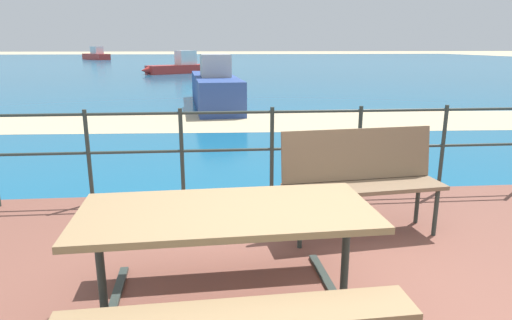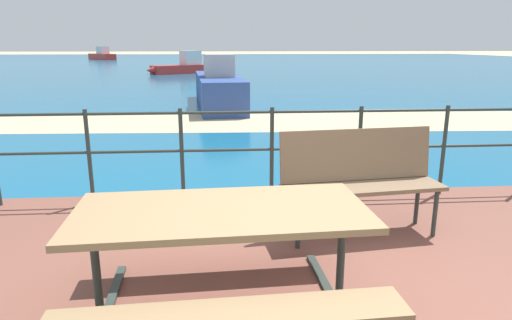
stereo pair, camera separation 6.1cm
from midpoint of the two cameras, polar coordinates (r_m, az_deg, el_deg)
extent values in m
cube|color=#145B84|center=(42.37, -3.80, 12.22)|extent=(90.00, 90.00, 0.01)
cube|color=tan|center=(10.39, -1.26, 4.98)|extent=(54.07, 5.11, 0.01)
cube|color=#8C704C|center=(2.63, -3.78, -6.69)|extent=(1.76, 0.87, 0.04)
cube|color=#8C704C|center=(2.21, -2.63, -19.38)|extent=(1.74, 0.34, 0.04)
cube|color=#8C704C|center=(3.31, -4.35, -7.41)|extent=(1.74, 0.34, 0.04)
cylinder|color=#2D3833|center=(2.85, -19.21, -13.86)|extent=(0.05, 0.05, 0.73)
cylinder|color=#2D3833|center=(2.91, 11.45, -12.59)|extent=(0.05, 0.05, 0.73)
cube|color=#2D3833|center=(3.09, 11.10, -18.36)|extent=(0.13, 1.49, 0.03)
cube|color=#7A6047|center=(4.06, 14.02, -3.41)|extent=(1.47, 0.56, 0.04)
cube|color=#7A6047|center=(4.15, 13.20, 0.69)|extent=(1.43, 0.25, 0.47)
cylinder|color=#2D3833|center=(3.79, 5.90, -8.05)|extent=(0.04, 0.04, 0.46)
cylinder|color=#2D3833|center=(4.05, 4.67, -6.46)|extent=(0.04, 0.04, 0.46)
cylinder|color=#2D3833|center=(4.31, 22.41, -6.23)|extent=(0.04, 0.04, 0.46)
cylinder|color=#2D3833|center=(4.55, 20.37, -4.97)|extent=(0.04, 0.04, 0.46)
cylinder|color=#2D3833|center=(5.05, -20.33, 0.34)|extent=(0.04, 0.04, 1.03)
cylinder|color=#2D3833|center=(4.88, -9.15, 0.58)|extent=(0.04, 0.04, 1.03)
cylinder|color=#2D3833|center=(4.89, 2.40, 0.81)|extent=(0.04, 0.04, 1.03)
cylinder|color=#2D3833|center=(5.10, 13.43, 0.99)|extent=(0.04, 0.04, 1.03)
cylinder|color=#2D3833|center=(5.48, 23.26, 1.13)|extent=(0.04, 0.04, 1.03)
cylinder|color=#2D3833|center=(4.80, 2.46, 6.19)|extent=(5.90, 0.03, 0.03)
cylinder|color=#2D3833|center=(4.88, 2.40, 1.40)|extent=(5.90, 0.03, 0.03)
cube|color=red|center=(28.71, -8.90, 11.49)|extent=(4.31, 3.40, 0.51)
cube|color=silver|center=(28.84, -8.37, 12.90)|extent=(1.41, 1.35, 0.87)
cone|color=red|center=(27.60, -13.41, 11.16)|extent=(0.67, 0.66, 0.46)
cube|color=#2D478C|center=(13.11, -4.74, 8.87)|extent=(1.54, 5.07, 0.87)
cube|color=#A5A8AD|center=(12.68, -4.67, 12.03)|extent=(0.88, 1.21, 0.61)
cone|color=#2D478C|center=(15.84, -5.53, 9.84)|extent=(0.82, 0.56, 0.78)
cube|color=red|center=(57.96, -19.17, 12.45)|extent=(4.13, 4.80, 0.68)
cube|color=silver|center=(57.60, -19.09, 13.21)|extent=(1.76, 1.88, 0.85)
cone|color=red|center=(60.49, -20.22, 12.42)|extent=(0.79, 0.77, 0.62)
camera|label=1|loc=(0.03, -89.65, 0.09)|focal=31.10mm
camera|label=2|loc=(0.03, 90.35, -0.09)|focal=31.10mm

